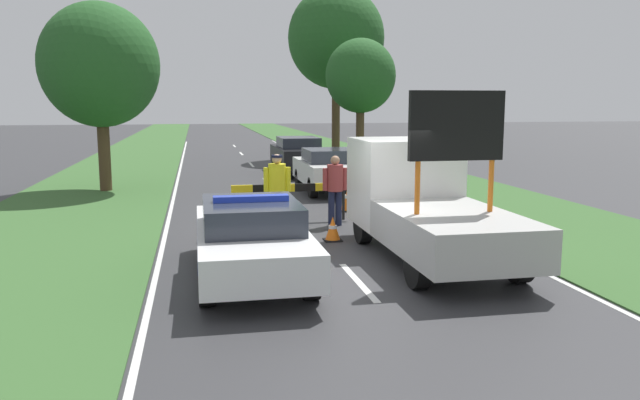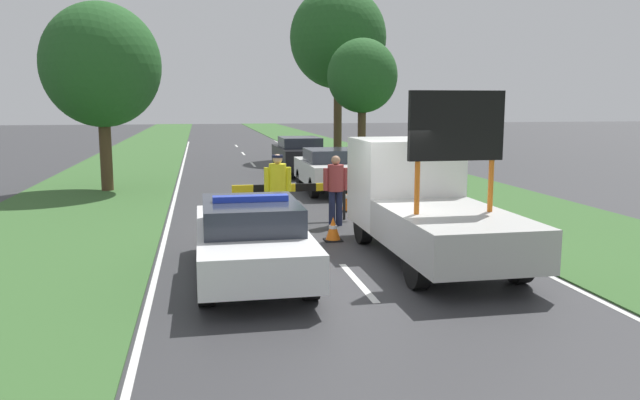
{
  "view_description": "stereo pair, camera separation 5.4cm",
  "coord_description": "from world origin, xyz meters",
  "views": [
    {
      "loc": [
        -2.58,
        -10.8,
        2.94
      ],
      "look_at": [
        -0.28,
        0.82,
        1.1
      ],
      "focal_mm": 35.0,
      "sensor_mm": 36.0,
      "label": 1
    },
    {
      "loc": [
        -2.52,
        -10.81,
        2.94
      ],
      "look_at": [
        -0.28,
        0.82,
        1.1
      ],
      "focal_mm": 35.0,
      "sensor_mm": 36.0,
      "label": 2
    }
  ],
  "objects": [
    {
      "name": "traffic_cone_near_truck",
      "position": [
        0.26,
        2.09,
        0.26
      ],
      "size": [
        0.38,
        0.38,
        0.53
      ],
      "color": "black",
      "rests_on": "ground"
    },
    {
      "name": "roadside_tree_near_left",
      "position": [
        -5.62,
        11.08,
        4.16
      ],
      "size": [
        3.87,
        3.87,
        6.21
      ],
      "color": "#4C3823",
      "rests_on": "ground"
    },
    {
      "name": "queued_car_sedan_black",
      "position": [
        1.58,
        14.93,
        0.81
      ],
      "size": [
        1.8,
        4.57,
        1.55
      ],
      "rotation": [
        0.0,
        0.0,
        3.14
      ],
      "color": "black",
      "rests_on": "ground"
    },
    {
      "name": "roadside_tree_near_right",
      "position": [
        4.82,
        17.06,
        4.14
      ],
      "size": [
        3.19,
        3.19,
        5.85
      ],
      "color": "#4C3823",
      "rests_on": "ground"
    },
    {
      "name": "traffic_cone_lane_edge",
      "position": [
        2.88,
        3.18,
        0.36
      ],
      "size": [
        0.53,
        0.53,
        0.73
      ],
      "color": "black",
      "rests_on": "ground"
    },
    {
      "name": "traffic_cone_behind_barrier",
      "position": [
        -1.06,
        2.3,
        0.26
      ],
      "size": [
        0.38,
        0.38,
        0.53
      ],
      "color": "black",
      "rests_on": "ground"
    },
    {
      "name": "road_barrier",
      "position": [
        -0.2,
        4.46,
        0.79
      ],
      "size": [
        3.15,
        0.08,
        0.95
      ],
      "rotation": [
        0.0,
        0.0,
        0.08
      ],
      "color": "black",
      "rests_on": "ground"
    },
    {
      "name": "grass_verge_right",
      "position": [
        5.91,
        20.0,
        0.02
      ],
      "size": [
        4.95,
        120.0,
        0.03
      ],
      "color": "#38602D",
      "rests_on": "ground"
    },
    {
      "name": "ground_plane",
      "position": [
        0.0,
        0.0,
        0.0
      ],
      "size": [
        160.0,
        160.0,
        0.0
      ],
      "primitive_type": "plane",
      "color": "#333335"
    },
    {
      "name": "queued_car_van_white",
      "position": [
        1.81,
        9.51,
        0.76
      ],
      "size": [
        1.94,
        4.15,
        1.44
      ],
      "rotation": [
        0.0,
        0.0,
        3.14
      ],
      "color": "silver",
      "rests_on": "ground"
    },
    {
      "name": "traffic_cone_near_police",
      "position": [
        1.5,
        5.72,
        0.35
      ],
      "size": [
        0.51,
        0.51,
        0.7
      ],
      "color": "black",
      "rests_on": "ground"
    },
    {
      "name": "traffic_cone_centre_front",
      "position": [
        -2.34,
        2.58,
        0.36
      ],
      "size": [
        0.52,
        0.52,
        0.72
      ],
      "color": "black",
      "rests_on": "ground"
    },
    {
      "name": "police_officer",
      "position": [
        -0.75,
        3.57,
        1.05
      ],
      "size": [
        0.64,
        0.4,
        1.77
      ],
      "rotation": [
        0.0,
        0.0,
        3.62
      ],
      "color": "#191E38",
      "rests_on": "ground"
    },
    {
      "name": "police_car",
      "position": [
        -1.72,
        -0.42,
        0.7
      ],
      "size": [
        1.79,
        4.7,
        1.43
      ],
      "rotation": [
        0.0,
        0.0,
        0.07
      ],
      "color": "white",
      "rests_on": "ground"
    },
    {
      "name": "lane_markings",
      "position": [
        0.0,
        11.01,
        0.0
      ],
      "size": [
        6.77,
        54.39,
        0.01
      ],
      "color": "silver",
      "rests_on": "ground"
    },
    {
      "name": "pedestrian_civilian",
      "position": [
        0.67,
        3.73,
        1.0
      ],
      "size": [
        0.61,
        0.39,
        1.7
      ],
      "rotation": [
        0.0,
        0.0,
        0.35
      ],
      "color": "#191E38",
      "rests_on": "ground"
    },
    {
      "name": "work_truck",
      "position": [
        1.72,
        0.62,
        1.07
      ],
      "size": [
        2.0,
        5.34,
        3.15
      ],
      "rotation": [
        0.0,
        0.0,
        3.13
      ],
      "color": "white",
      "rests_on": "ground"
    },
    {
      "name": "roadside_tree_mid_left",
      "position": [
        4.75,
        21.84,
        6.29
      ],
      "size": [
        5.03,
        5.03,
        8.96
      ],
      "color": "#4C3823",
      "rests_on": "ground"
    },
    {
      "name": "grass_verge_left",
      "position": [
        -5.91,
        20.0,
        0.02
      ],
      "size": [
        4.95,
        120.0,
        0.03
      ],
      "color": "#38602D",
      "rests_on": "ground"
    }
  ]
}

